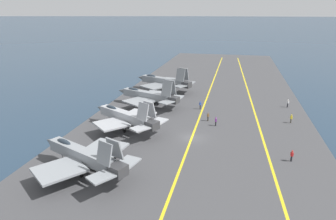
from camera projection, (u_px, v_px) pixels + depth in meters
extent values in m
plane|color=#23384C|center=(192.00, 140.00, 49.93)|extent=(2000.00, 2000.00, 0.00)
cube|color=#424244|center=(192.00, 139.00, 49.87)|extent=(200.07, 42.22, 0.40)
cube|color=yellow|center=(264.00, 144.00, 47.34)|extent=(179.83, 9.95, 0.01)
cube|color=yellow|center=(192.00, 138.00, 49.80)|extent=(180.06, 0.36, 0.01)
cube|color=gray|center=(81.00, 154.00, 38.74)|extent=(6.03, 11.14, 1.56)
cone|color=#5B5E60|center=(51.00, 141.00, 42.51)|extent=(2.23, 2.58, 1.48)
cube|color=#38383A|center=(118.00, 170.00, 34.88)|extent=(2.39, 2.42, 1.32)
ellipsoid|color=#232D38|center=(64.00, 142.00, 40.47)|extent=(1.90, 2.90, 0.86)
cube|color=gray|center=(59.00, 170.00, 35.98)|extent=(7.41, 7.31, 0.28)
cube|color=gray|center=(104.00, 149.00, 41.37)|extent=(6.28, 5.82, 0.28)
cube|color=gray|center=(104.00, 154.00, 34.29)|extent=(1.64, 2.33, 2.63)
cube|color=gray|center=(115.00, 149.00, 35.53)|extent=(1.64, 2.33, 2.63)
cube|color=gray|center=(101.00, 177.00, 33.48)|extent=(3.53, 3.36, 0.20)
cube|color=gray|center=(128.00, 162.00, 36.80)|extent=(3.23, 2.77, 0.20)
cylinder|color=#B2B2B7|center=(62.00, 156.00, 41.66)|extent=(0.16, 0.16, 1.67)
cylinder|color=black|center=(63.00, 160.00, 41.83)|extent=(0.44, 0.64, 0.60)
cylinder|color=#B2B2B7|center=(81.00, 171.00, 37.76)|extent=(0.16, 0.16, 1.67)
cylinder|color=black|center=(81.00, 175.00, 37.93)|extent=(0.44, 0.64, 0.60)
cylinder|color=#B2B2B7|center=(94.00, 165.00, 39.42)|extent=(0.16, 0.16, 1.67)
cylinder|color=black|center=(95.00, 168.00, 39.59)|extent=(0.44, 0.64, 0.60)
cube|color=#A8AAAF|center=(124.00, 116.00, 52.62)|extent=(6.75, 10.86, 1.57)
cone|color=#5B5E60|center=(101.00, 108.00, 56.75)|extent=(2.33, 2.61, 1.49)
cube|color=#38383A|center=(152.00, 125.00, 48.40)|extent=(2.47, 2.49, 1.34)
ellipsoid|color=#232D38|center=(111.00, 108.00, 54.54)|extent=(2.07, 2.87, 0.86)
cube|color=#A8AAAF|center=(111.00, 124.00, 50.25)|extent=(6.89, 6.90, 0.28)
cube|color=#A8AAAF|center=(139.00, 115.00, 54.83)|extent=(5.86, 5.97, 0.28)
cube|color=#A8AAAF|center=(143.00, 112.00, 47.86)|extent=(1.80, 2.33, 2.83)
cube|color=#A8AAAF|center=(150.00, 109.00, 49.05)|extent=(1.80, 2.33, 2.83)
cube|color=#A8AAAF|center=(140.00, 128.00, 47.12)|extent=(3.54, 3.43, 0.20)
cube|color=#A8AAAF|center=(159.00, 121.00, 50.25)|extent=(3.33, 2.92, 0.20)
cylinder|color=#B2B2B7|center=(109.00, 119.00, 55.78)|extent=(0.16, 0.16, 1.70)
cylinder|color=black|center=(110.00, 122.00, 55.95)|extent=(0.48, 0.63, 0.60)
cylinder|color=#B2B2B7|center=(124.00, 128.00, 51.63)|extent=(0.16, 0.16, 1.70)
cylinder|color=black|center=(124.00, 131.00, 51.81)|extent=(0.48, 0.63, 0.60)
cylinder|color=#B2B2B7|center=(134.00, 124.00, 53.21)|extent=(0.16, 0.16, 1.70)
cylinder|color=black|center=(134.00, 127.00, 53.38)|extent=(0.48, 0.63, 0.60)
cube|color=gray|center=(146.00, 95.00, 65.60)|extent=(5.26, 11.67, 1.54)
cone|color=#5B5E60|center=(122.00, 91.00, 69.01)|extent=(2.10, 2.59, 1.46)
cube|color=#38383A|center=(174.00, 100.00, 62.10)|extent=(2.29, 2.38, 1.31)
ellipsoid|color=#232D38|center=(133.00, 90.00, 67.15)|extent=(1.73, 2.99, 0.85)
cube|color=gray|center=(139.00, 101.00, 62.87)|extent=(7.07, 7.06, 0.28)
cube|color=gray|center=(156.00, 94.00, 68.24)|extent=(5.53, 5.51, 0.28)
cube|color=gray|center=(167.00, 89.00, 61.33)|extent=(1.64, 2.43, 3.16)
cube|color=gray|center=(171.00, 87.00, 62.63)|extent=(1.64, 2.43, 3.16)
cube|color=gray|center=(167.00, 102.00, 60.59)|extent=(3.53, 3.31, 0.20)
cube|color=gray|center=(177.00, 97.00, 64.09)|extent=(3.11, 2.64, 0.20)
cylinder|color=#B2B2B7|center=(131.00, 99.00, 68.29)|extent=(0.16, 0.16, 1.67)
cylinder|color=black|center=(131.00, 101.00, 68.46)|extent=(0.40, 0.64, 0.60)
cylinder|color=#B2B2B7|center=(148.00, 104.00, 64.64)|extent=(0.16, 0.16, 1.67)
cylinder|color=black|center=(148.00, 107.00, 64.81)|extent=(0.40, 0.64, 0.60)
cylinder|color=#B2B2B7|center=(154.00, 102.00, 66.38)|extent=(0.16, 0.16, 1.67)
cylinder|color=black|center=(154.00, 104.00, 66.55)|extent=(0.40, 0.64, 0.60)
cube|color=gray|center=(163.00, 81.00, 77.82)|extent=(5.99, 12.05, 1.69)
cone|color=#5B5E60|center=(141.00, 78.00, 81.60)|extent=(2.33, 2.74, 1.60)
cube|color=#38383A|center=(187.00, 85.00, 73.95)|extent=(2.52, 2.55, 1.43)
ellipsoid|color=#232D38|center=(151.00, 76.00, 79.54)|extent=(1.94, 3.12, 0.93)
cube|color=gray|center=(155.00, 86.00, 74.82)|extent=(7.82, 7.69, 0.28)
cube|color=gray|center=(172.00, 80.00, 80.73)|extent=(6.44, 5.98, 0.28)
cube|color=gray|center=(180.00, 75.00, 73.20)|extent=(1.71, 2.50, 3.04)
cube|color=gray|center=(184.00, 74.00, 74.59)|extent=(1.71, 2.50, 3.04)
cube|color=gray|center=(180.00, 86.00, 72.45)|extent=(3.60, 3.43, 0.20)
cube|color=gray|center=(189.00, 83.00, 75.98)|extent=(3.19, 2.82, 0.20)
cylinder|color=#B2B2B7|center=(149.00, 85.00, 80.79)|extent=(0.16, 0.16, 1.79)
cylinder|color=black|center=(149.00, 87.00, 80.98)|extent=(0.42, 0.64, 0.60)
cylinder|color=#B2B2B7|center=(164.00, 89.00, 76.78)|extent=(0.16, 0.16, 1.79)
cylinder|color=black|center=(164.00, 91.00, 76.97)|extent=(0.42, 0.64, 0.60)
cylinder|color=#B2B2B7|center=(169.00, 87.00, 78.64)|extent=(0.16, 0.16, 1.79)
cylinder|color=black|center=(169.00, 89.00, 78.83)|extent=(0.42, 0.64, 0.60)
cylinder|color=#232328|center=(291.00, 159.00, 41.93)|extent=(0.24, 0.24, 0.81)
cube|color=red|center=(292.00, 154.00, 41.71)|extent=(0.45, 0.38, 0.55)
sphere|color=#9E7051|center=(292.00, 152.00, 41.58)|extent=(0.22, 0.22, 0.22)
sphere|color=red|center=(292.00, 151.00, 41.56)|extent=(0.24, 0.24, 0.24)
cylinder|color=#232328|center=(200.00, 107.00, 63.93)|extent=(0.24, 0.24, 0.91)
cube|color=#284CB2|center=(200.00, 104.00, 63.70)|extent=(0.44, 0.46, 0.55)
sphere|color=beige|center=(200.00, 102.00, 63.57)|extent=(0.22, 0.22, 0.22)
sphere|color=#284CB2|center=(200.00, 102.00, 63.55)|extent=(0.24, 0.24, 0.24)
cylinder|color=#232328|center=(216.00, 124.00, 54.76)|extent=(0.24, 0.24, 0.83)
cube|color=purple|center=(216.00, 120.00, 54.54)|extent=(0.44, 0.36, 0.54)
sphere|color=beige|center=(216.00, 118.00, 54.41)|extent=(0.22, 0.22, 0.22)
sphere|color=purple|center=(216.00, 118.00, 54.40)|extent=(0.24, 0.24, 0.24)
cylinder|color=#232328|center=(288.00, 105.00, 65.12)|extent=(0.24, 0.24, 0.94)
cube|color=white|center=(288.00, 102.00, 64.88)|extent=(0.45, 0.46, 0.56)
sphere|color=#9E7051|center=(288.00, 100.00, 64.75)|extent=(0.22, 0.22, 0.22)
sphere|color=white|center=(288.00, 100.00, 64.73)|extent=(0.24, 0.24, 0.24)
cylinder|color=#4C473D|center=(291.00, 121.00, 56.11)|extent=(0.24, 0.24, 0.83)
cube|color=yellow|center=(291.00, 117.00, 55.88)|extent=(0.45, 0.38, 0.58)
sphere|color=tan|center=(292.00, 115.00, 55.75)|extent=(0.22, 0.22, 0.22)
sphere|color=yellow|center=(292.00, 115.00, 55.73)|extent=(0.24, 0.24, 0.24)
cylinder|color=#383328|center=(208.00, 119.00, 57.14)|extent=(0.24, 0.24, 0.86)
cube|color=brown|center=(208.00, 115.00, 56.92)|extent=(0.43, 0.46, 0.52)
sphere|color=tan|center=(208.00, 113.00, 56.80)|extent=(0.22, 0.22, 0.22)
sphere|color=brown|center=(208.00, 113.00, 56.78)|extent=(0.24, 0.24, 0.24)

